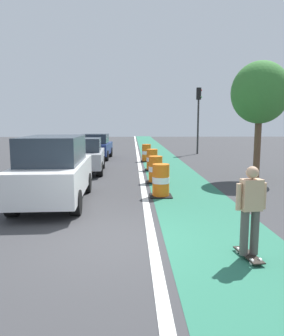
{
  "coord_description": "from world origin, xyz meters",
  "views": [
    {
      "loc": [
        0.5,
        -6.37,
        2.44
      ],
      "look_at": [
        0.78,
        3.11,
        1.1
      ],
      "focal_mm": 34.36,
      "sensor_mm": 36.0,
      "label": 1
    }
  ],
  "objects_px": {
    "parked_suv_nearest": "(54,169)",
    "traffic_barrel_back": "(152,160)",
    "traffic_barrel_front": "(161,181)",
    "parked_sedan_second": "(84,156)",
    "traffic_light_corner": "(198,109)",
    "traffic_barrel_far": "(146,153)",
    "traffic_barrel_mid": "(156,170)",
    "street_tree_sidewalk": "(260,93)",
    "skateboarder_on_lane": "(251,210)",
    "parked_sedan_third": "(96,147)"
  },
  "relations": [
    {
      "from": "parked_sedan_second",
      "to": "traffic_barrel_front",
      "type": "xyz_separation_m",
      "value": [
        3.32,
        -5.34,
        -0.3
      ]
    },
    {
      "from": "traffic_barrel_front",
      "to": "traffic_barrel_back",
      "type": "distance_m",
      "value": 6.01
    },
    {
      "from": "traffic_barrel_front",
      "to": "traffic_barrel_far",
      "type": "distance_m",
      "value": 9.8
    },
    {
      "from": "parked_sedan_second",
      "to": "traffic_light_corner",
      "type": "distance_m",
      "value": 12.23
    },
    {
      "from": "parked_sedan_third",
      "to": "traffic_barrel_back",
      "type": "distance_m",
      "value": 6.41
    },
    {
      "from": "traffic_barrel_front",
      "to": "traffic_barrel_back",
      "type": "xyz_separation_m",
      "value": [
        0.07,
        6.01,
        0.0
      ]
    },
    {
      "from": "parked_sedan_second",
      "to": "traffic_light_corner",
      "type": "xyz_separation_m",
      "value": [
        7.5,
        9.28,
        2.67
      ]
    },
    {
      "from": "traffic_barrel_front",
      "to": "traffic_barrel_far",
      "type": "height_order",
      "value": "same"
    },
    {
      "from": "traffic_barrel_mid",
      "to": "street_tree_sidewalk",
      "type": "distance_m",
      "value": 5.47
    },
    {
      "from": "traffic_barrel_back",
      "to": "traffic_light_corner",
      "type": "xyz_separation_m",
      "value": [
        4.1,
        8.61,
        2.97
      ]
    },
    {
      "from": "parked_suv_nearest",
      "to": "parked_sedan_second",
      "type": "relative_size",
      "value": 1.11
    },
    {
      "from": "street_tree_sidewalk",
      "to": "skateboarder_on_lane",
      "type": "bearing_deg",
      "value": -111.86
    },
    {
      "from": "street_tree_sidewalk",
      "to": "parked_sedan_second",
      "type": "bearing_deg",
      "value": 164.63
    },
    {
      "from": "traffic_light_corner",
      "to": "traffic_barrel_front",
      "type": "bearing_deg",
      "value": -105.94
    },
    {
      "from": "parked_suv_nearest",
      "to": "skateboarder_on_lane",
      "type": "bearing_deg",
      "value": -43.57
    },
    {
      "from": "traffic_barrel_mid",
      "to": "street_tree_sidewalk",
      "type": "relative_size",
      "value": 0.22
    },
    {
      "from": "parked_sedan_second",
      "to": "traffic_light_corner",
      "type": "height_order",
      "value": "traffic_light_corner"
    },
    {
      "from": "skateboarder_on_lane",
      "to": "traffic_barrel_mid",
      "type": "relative_size",
      "value": 1.55
    },
    {
      "from": "traffic_barrel_back",
      "to": "skateboarder_on_lane",
      "type": "bearing_deg",
      "value": -84.34
    },
    {
      "from": "traffic_barrel_back",
      "to": "street_tree_sidewalk",
      "type": "xyz_separation_m",
      "value": [
        4.37,
        -2.8,
        3.14
      ]
    },
    {
      "from": "parked_sedan_second",
      "to": "street_tree_sidewalk",
      "type": "bearing_deg",
      "value": -15.37
    },
    {
      "from": "skateboarder_on_lane",
      "to": "parked_sedan_third",
      "type": "distance_m",
      "value": 16.97
    },
    {
      "from": "parked_sedan_third",
      "to": "parked_sedan_second",
      "type": "bearing_deg",
      "value": -89.16
    },
    {
      "from": "traffic_barrel_mid",
      "to": "street_tree_sidewalk",
      "type": "bearing_deg",
      "value": 8.5
    },
    {
      "from": "parked_sedan_second",
      "to": "traffic_light_corner",
      "type": "relative_size",
      "value": 0.82
    },
    {
      "from": "traffic_barrel_front",
      "to": "traffic_light_corner",
      "type": "relative_size",
      "value": 0.21
    },
    {
      "from": "traffic_barrel_back",
      "to": "traffic_barrel_far",
      "type": "height_order",
      "value": "same"
    },
    {
      "from": "street_tree_sidewalk",
      "to": "traffic_barrel_back",
      "type": "bearing_deg",
      "value": 147.34
    },
    {
      "from": "parked_suv_nearest",
      "to": "traffic_barrel_mid",
      "type": "relative_size",
      "value": 4.28
    },
    {
      "from": "skateboarder_on_lane",
      "to": "traffic_light_corner",
      "type": "xyz_separation_m",
      "value": [
        3.02,
        19.58,
        2.59
      ]
    },
    {
      "from": "parked_suv_nearest",
      "to": "traffic_barrel_front",
      "type": "height_order",
      "value": "parked_suv_nearest"
    },
    {
      "from": "skateboarder_on_lane",
      "to": "parked_sedan_third",
      "type": "xyz_separation_m",
      "value": [
        -4.57,
        16.34,
        -0.08
      ]
    },
    {
      "from": "traffic_barrel_far",
      "to": "traffic_light_corner",
      "type": "distance_m",
      "value": 7.07
    },
    {
      "from": "traffic_barrel_far",
      "to": "parked_sedan_second",
      "type": "bearing_deg",
      "value": -126.25
    },
    {
      "from": "parked_sedan_second",
      "to": "traffic_barrel_far",
      "type": "relative_size",
      "value": 3.84
    },
    {
      "from": "parked_suv_nearest",
      "to": "traffic_barrel_back",
      "type": "height_order",
      "value": "parked_suv_nearest"
    },
    {
      "from": "traffic_barrel_front",
      "to": "street_tree_sidewalk",
      "type": "bearing_deg",
      "value": 35.87
    },
    {
      "from": "parked_sedan_second",
      "to": "traffic_barrel_back",
      "type": "bearing_deg",
      "value": 11.09
    },
    {
      "from": "traffic_barrel_back",
      "to": "traffic_barrel_far",
      "type": "xyz_separation_m",
      "value": [
        -0.13,
        3.79,
        0.0
      ]
    },
    {
      "from": "skateboarder_on_lane",
      "to": "traffic_barrel_back",
      "type": "height_order",
      "value": "skateboarder_on_lane"
    },
    {
      "from": "skateboarder_on_lane",
      "to": "parked_suv_nearest",
      "type": "relative_size",
      "value": 0.36
    },
    {
      "from": "skateboarder_on_lane",
      "to": "traffic_barrel_back",
      "type": "bearing_deg",
      "value": 95.66
    },
    {
      "from": "traffic_barrel_mid",
      "to": "traffic_light_corner",
      "type": "xyz_separation_m",
      "value": [
        4.17,
        12.07,
        2.97
      ]
    },
    {
      "from": "parked_sedan_second",
      "to": "skateboarder_on_lane",
      "type": "bearing_deg",
      "value": -66.49
    },
    {
      "from": "parked_sedan_second",
      "to": "traffic_barrel_back",
      "type": "height_order",
      "value": "parked_sedan_second"
    },
    {
      "from": "traffic_barrel_back",
      "to": "parked_sedan_third",
      "type": "bearing_deg",
      "value": 122.97
    },
    {
      "from": "parked_suv_nearest",
      "to": "traffic_barrel_front",
      "type": "bearing_deg",
      "value": 11.81
    },
    {
      "from": "traffic_barrel_back",
      "to": "street_tree_sidewalk",
      "type": "height_order",
      "value": "street_tree_sidewalk"
    },
    {
      "from": "traffic_light_corner",
      "to": "skateboarder_on_lane",
      "type": "bearing_deg",
      "value": -98.75
    },
    {
      "from": "skateboarder_on_lane",
      "to": "street_tree_sidewalk",
      "type": "xyz_separation_m",
      "value": [
        3.28,
        8.17,
        2.76
      ]
    }
  ]
}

